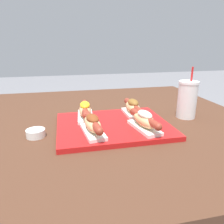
{
  "coord_description": "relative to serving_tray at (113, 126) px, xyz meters",
  "views": [
    {
      "loc": [
        -0.18,
        -0.88,
        1.01
      ],
      "look_at": [
        -0.01,
        -0.09,
        0.75
      ],
      "focal_mm": 35.0,
      "sensor_mm": 36.0,
      "label": 1
    }
  ],
  "objects": [
    {
      "name": "patio_table",
      "position": [
        0.01,
        0.11,
        -0.35
      ],
      "size": [
        1.22,
        1.19,
        0.69
      ],
      "color": "#4C2D1E",
      "rests_on": "ground_plane"
    },
    {
      "name": "serving_tray",
      "position": [
        0.0,
        0.0,
        0.0
      ],
      "size": [
        0.42,
        0.35,
        0.02
      ],
      "color": "red",
      "rests_on": "patio_table"
    },
    {
      "name": "hot_dog_0",
      "position": [
        -0.09,
        -0.07,
        0.04
      ],
      "size": [
        0.08,
        0.2,
        0.07
      ],
      "color": "white",
      "rests_on": "serving_tray"
    },
    {
      "name": "hot_dog_1",
      "position": [
        0.1,
        -0.08,
        0.04
      ],
      "size": [
        0.09,
        0.2,
        0.07
      ],
      "color": "white",
      "rests_on": "serving_tray"
    },
    {
      "name": "hot_dog_2",
      "position": [
        -0.1,
        0.09,
        0.04
      ],
      "size": [
        0.07,
        0.2,
        0.07
      ],
      "color": "white",
      "rests_on": "serving_tray"
    },
    {
      "name": "hot_dog_3",
      "position": [
        0.1,
        0.08,
        0.04
      ],
      "size": [
        0.06,
        0.2,
        0.07
      ],
      "color": "white",
      "rests_on": "serving_tray"
    },
    {
      "name": "sauce_bowl",
      "position": [
        -0.28,
        -0.02,
        0.01
      ],
      "size": [
        0.07,
        0.07,
        0.03
      ],
      "color": "white",
      "rests_on": "patio_table"
    },
    {
      "name": "drink_cup",
      "position": [
        0.34,
        0.05,
        0.07
      ],
      "size": [
        0.08,
        0.08,
        0.22
      ],
      "color": "white",
      "rests_on": "patio_table"
    }
  ]
}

